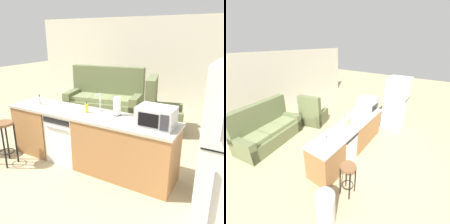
# 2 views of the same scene
# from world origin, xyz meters

# --- Properties ---
(ground_plane) EXTENTS (24.00, 24.00, 0.00)m
(ground_plane) POSITION_xyz_m (0.00, 0.00, 0.00)
(ground_plane) COLOR tan
(wall_back) EXTENTS (10.00, 0.06, 2.60)m
(wall_back) POSITION_xyz_m (0.30, 4.20, 1.30)
(wall_back) COLOR beige
(wall_back) RESTS_ON ground_plane
(kitchen_counter) EXTENTS (2.94, 0.66, 0.90)m
(kitchen_counter) POSITION_xyz_m (0.24, 0.00, 0.42)
(kitchen_counter) COLOR #9E6B3D
(kitchen_counter) RESTS_ON ground_plane
(dishwasher) EXTENTS (0.58, 0.61, 0.84)m
(dishwasher) POSITION_xyz_m (-0.25, -0.00, 0.42)
(dishwasher) COLOR white
(dishwasher) RESTS_ON ground_plane
(microwave) EXTENTS (0.50, 0.37, 0.28)m
(microwave) POSITION_xyz_m (1.29, -0.00, 1.04)
(microwave) COLOR #B7B7BC
(microwave) RESTS_ON kitchen_counter
(sink_faucet) EXTENTS (0.07, 0.18, 0.30)m
(sink_faucet) POSITION_xyz_m (0.27, 0.19, 1.03)
(sink_faucet) COLOR silver
(sink_faucet) RESTS_ON kitchen_counter
(paper_towel_roll) EXTENTS (0.14, 0.14, 0.28)m
(paper_towel_roll) POSITION_xyz_m (0.61, 0.15, 1.04)
(paper_towel_roll) COLOR #4C4C51
(paper_towel_roll) RESTS_ON kitchen_counter
(soap_bottle) EXTENTS (0.06, 0.06, 0.18)m
(soap_bottle) POSITION_xyz_m (0.12, 0.03, 0.97)
(soap_bottle) COLOR yellow
(soap_bottle) RESTS_ON kitchen_counter
(dish_soap_bottle) EXTENTS (0.06, 0.06, 0.18)m
(dish_soap_bottle) POSITION_xyz_m (-0.87, 0.00, 0.97)
(dish_soap_bottle) COLOR silver
(dish_soap_bottle) RESTS_ON kitchen_counter
(bar_stool) EXTENTS (0.32, 0.32, 0.74)m
(bar_stool) POSITION_xyz_m (-1.04, -0.68, 0.54)
(bar_stool) COLOR brown
(bar_stool) RESTS_ON ground_plane
(couch) EXTENTS (2.13, 1.25, 1.27)m
(couch) POSITION_xyz_m (-0.97, 2.40, 0.39)
(couch) COLOR #667047
(couch) RESTS_ON ground_plane
(armchair) EXTENTS (0.99, 1.03, 1.20)m
(armchair) POSITION_xyz_m (0.69, 2.02, 0.35)
(armchair) COLOR #667047
(armchair) RESTS_ON ground_plane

